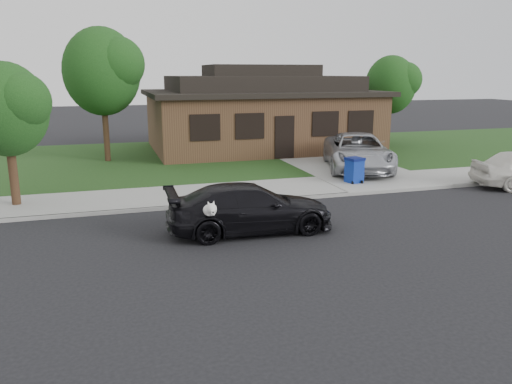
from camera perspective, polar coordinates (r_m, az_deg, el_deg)
name	(u,v)px	position (r m, az deg, el deg)	size (l,w,h in m)	color
ground	(284,234)	(13.83, 3.23, -4.84)	(120.00, 120.00, 0.00)	black
sidewalk	(238,192)	(18.42, -2.10, 0.01)	(60.00, 3.00, 0.12)	gray
curb	(249,202)	(17.01, -0.80, -1.12)	(60.00, 0.12, 0.12)	gray
lawn	(198,158)	(26.08, -6.60, 3.93)	(60.00, 13.00, 0.13)	#193814
driveway	(329,161)	(25.06, 8.32, 3.49)	(4.50, 13.00, 0.14)	gray
sedan	(250,208)	(13.87, -0.69, -1.85)	(4.70, 2.26, 1.35)	black
minivan	(358,152)	(22.70, 11.56, 4.55)	(2.63, 5.71, 1.59)	#B2B3B9
recycling_bin	(354,170)	(19.94, 11.17, 2.47)	(0.73, 0.73, 1.00)	navy
house	(261,113)	(28.71, 0.52, 9.04)	(12.60, 8.60, 4.65)	#422B1C
tree_0	(105,70)	(25.20, -16.83, 13.21)	(3.78, 3.60, 6.34)	#332114
tree_1	(394,84)	(31.51, 15.45, 11.83)	(3.15, 3.00, 5.25)	#332114
tree_2	(9,108)	(17.70, -26.36, 8.61)	(2.73, 2.60, 4.59)	#332114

